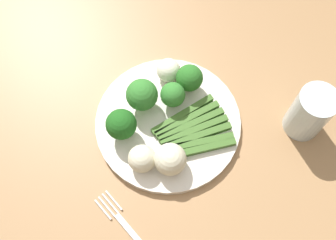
{
  "coord_description": "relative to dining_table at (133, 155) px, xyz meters",
  "views": [
    {
      "loc": [
        -0.17,
        -0.21,
        1.43
      ],
      "look_at": [
        0.07,
        -0.04,
        0.77
      ],
      "focal_mm": 42.2,
      "sensor_mm": 36.0,
      "label": 1
    }
  ],
  "objects": [
    {
      "name": "plate",
      "position": [
        0.07,
        -0.04,
        0.1
      ],
      "size": [
        0.27,
        0.27,
        0.01
      ],
      "primitive_type": "cylinder",
      "color": "silver",
      "rests_on": "dining_table"
    },
    {
      "name": "cauliflower_back",
      "position": [
        0.0,
        -0.09,
        0.14
      ],
      "size": [
        0.06,
        0.06,
        0.06
      ],
      "primitive_type": "sphere",
      "color": "beige",
      "rests_on": "plate"
    },
    {
      "name": "cauliflower_near_fork",
      "position": [
        -0.03,
        -0.05,
        0.13
      ],
      "size": [
        0.05,
        0.05,
        0.05
      ],
      "primitive_type": "sphere",
      "color": "beige",
      "rests_on": "plate"
    },
    {
      "name": "broccoli_front_left",
      "position": [
        0.0,
        0.01,
        0.15
      ],
      "size": [
        0.06,
        0.06,
        0.07
      ],
      "color": "#4C7F2B",
      "rests_on": "plate"
    },
    {
      "name": "water_glass",
      "position": [
        0.21,
        -0.25,
        0.15
      ],
      "size": [
        0.07,
        0.07,
        0.11
      ],
      "primitive_type": "cylinder",
      "color": "silver",
      "rests_on": "dining_table"
    },
    {
      "name": "broccoli_outer_edge",
      "position": [
        0.07,
        0.01,
        0.15
      ],
      "size": [
        0.06,
        0.06,
        0.07
      ],
      "color": "#609E3D",
      "rests_on": "plate"
    },
    {
      "name": "dining_table",
      "position": [
        0.0,
        0.0,
        0.0
      ],
      "size": [
        1.45,
        0.95,
        0.75
      ],
      "color": "#9E754C",
      "rests_on": "ground_plane"
    },
    {
      "name": "fork",
      "position": [
        -0.13,
        -0.1,
        0.1
      ],
      "size": [
        0.06,
        0.16,
        0.0
      ],
      "rotation": [
        0.0,
        0.0,
        1.34
      ],
      "color": "silver",
      "rests_on": "dining_table"
    },
    {
      "name": "cauliflower_edge",
      "position": [
        0.15,
        0.01,
        0.13
      ],
      "size": [
        0.05,
        0.05,
        0.05
      ],
      "primitive_type": "sphere",
      "color": "white",
      "rests_on": "plate"
    },
    {
      "name": "ground_plane",
      "position": [
        0.0,
        0.0,
        -0.66
      ],
      "size": [
        6.0,
        6.0,
        0.02
      ],
      "primitive_type": "cube",
      "color": "tan"
    },
    {
      "name": "asparagus_bundle",
      "position": [
        0.07,
        -0.09,
        0.12
      ],
      "size": [
        0.16,
        0.14,
        0.01
      ],
      "rotation": [
        0.0,
        0.0,
        5.72
      ],
      "color": "#3D6626",
      "rests_on": "plate"
    },
    {
      "name": "broccoli_near_center",
      "position": [
        0.15,
        -0.04,
        0.15
      ],
      "size": [
        0.05,
        0.05,
        0.06
      ],
      "color": "#568E33",
      "rests_on": "plate"
    },
    {
      "name": "broccoli_back_right",
      "position": [
        0.1,
        -0.03,
        0.14
      ],
      "size": [
        0.05,
        0.05,
        0.06
      ],
      "color": "#609E3D",
      "rests_on": "plate"
    }
  ]
}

